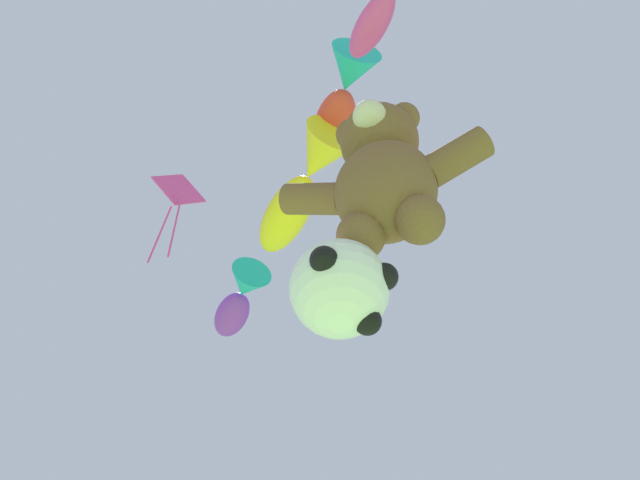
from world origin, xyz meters
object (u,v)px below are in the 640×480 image
at_px(soccer_ball_kite, 341,288).
at_px(fish_kite_crimson, 342,98).
at_px(fish_kite_goldfin, 302,186).
at_px(diamond_kite, 176,198).
at_px(teddy_bear_kite, 383,174).
at_px(fish_kite_violet, 239,299).

xyz_separation_m(soccer_ball_kite, fish_kite_crimson, (0.02, 0.32, 4.31)).
distance_m(fish_kite_goldfin, diamond_kite, 2.35).
xyz_separation_m(teddy_bear_kite, fish_kite_crimson, (-0.52, 0.37, 2.74)).
bearing_deg(diamond_kite, fish_kite_violet, 78.31).
relative_size(teddy_bear_kite, fish_kite_violet, 1.52).
bearing_deg(fish_kite_violet, diamond_kite, -101.69).
bearing_deg(fish_kite_crimson, fish_kite_violet, 135.01).
relative_size(soccer_ball_kite, fish_kite_violet, 0.65).
relative_size(fish_kite_crimson, fish_kite_violet, 1.13).
distance_m(teddy_bear_kite, soccer_ball_kite, 1.66).
bearing_deg(fish_kite_goldfin, fish_kite_violet, 135.04).
height_order(teddy_bear_kite, soccer_ball_kite, teddy_bear_kite).
height_order(soccer_ball_kite, fish_kite_violet, fish_kite_violet).
height_order(fish_kite_crimson, diamond_kite, diamond_kite).
bearing_deg(fish_kite_violet, soccer_ball_kite, -48.27).
height_order(soccer_ball_kite, fish_kite_crimson, fish_kite_crimson).
relative_size(teddy_bear_kite, diamond_kite, 1.00).
xyz_separation_m(soccer_ball_kite, diamond_kite, (-3.16, 1.28, 4.64)).
height_order(teddy_bear_kite, fish_kite_crimson, fish_kite_crimson).
height_order(teddy_bear_kite, diamond_kite, diamond_kite).
xyz_separation_m(soccer_ball_kite, fish_kite_goldfin, (-0.94, 1.28, 3.87)).
distance_m(soccer_ball_kite, diamond_kite, 5.76).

